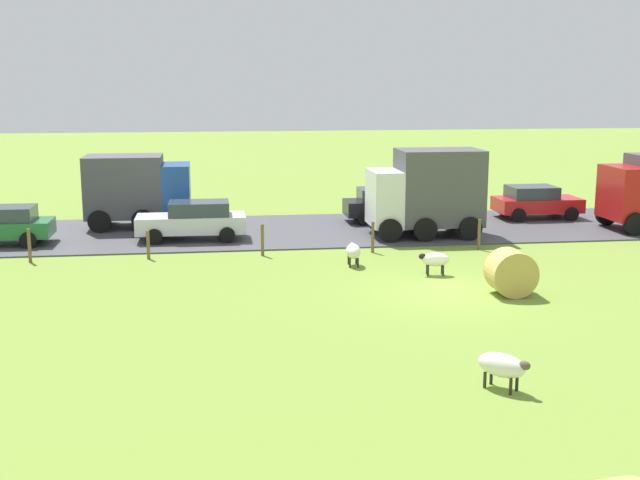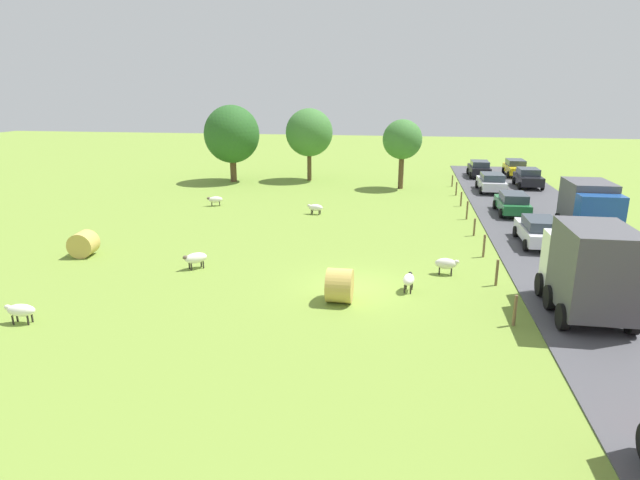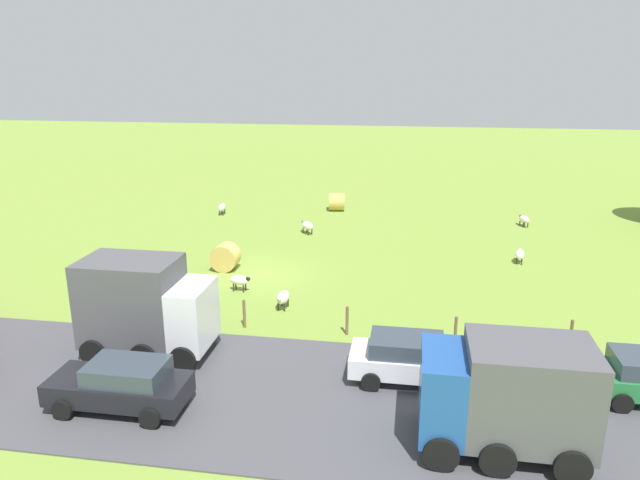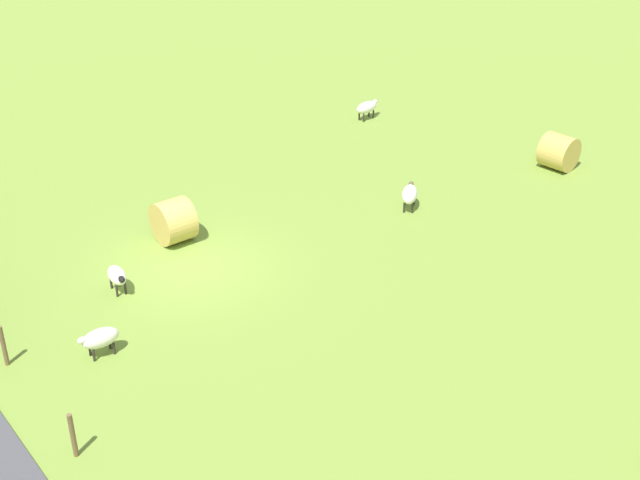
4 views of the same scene
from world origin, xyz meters
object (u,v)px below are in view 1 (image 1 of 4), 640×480
Objects in this scene: sheep_4 at (353,251)px; truck_2 at (137,189)px; truck_1 at (428,191)px; car_3 at (193,220)px; sheep_1 at (502,365)px; hay_bale_0 at (511,273)px; car_6 at (536,201)px; car_2 at (389,204)px; sheep_3 at (435,260)px.

truck_2 is at bearing 43.32° from sheep_4.
car_3 is (0.45, 9.72, -1.07)m from truck_1.
car_3 reaches higher than sheep_1.
sheep_1 is 0.82× the size of hay_bale_0.
sheep_1 is 0.30× the size of car_6.
car_6 is at bearing -25.14° from hay_bale_0.
hay_bale_0 is 0.31× the size of truck_1.
car_3 reaches higher than car_6.
truck_1 is at bearing -107.13° from truck_2.
truck_1 is 1.02× the size of truck_2.
car_6 is (-0.15, -18.47, -0.92)m from truck_2.
sheep_1 is 12.08m from sheep_4.
car_2 is (3.58, 0.82, -1.08)m from truck_1.
hay_bale_0 is at bearing -137.91° from sheep_4.
truck_2 reaches higher than car_2.
truck_2 is (8.70, 8.20, 1.24)m from sheep_4.
car_2 is at bearing -20.55° from sheep_4.
sheep_1 is 0.27× the size of car_2.
sheep_4 is 12.02m from truck_2.
car_3 reaches higher than sheep_3.
car_3 is at bearing 109.34° from car_2.
sheep_4 is at bearing 159.45° from car_2.
car_6 is at bearing -37.06° from sheep_3.
car_3 is (-3.31, -2.49, -0.89)m from truck_2.
car_2 is at bearing 12.85° from truck_1.
truck_1 is 3.82m from car_2.
car_3 is (9.95, 9.83, 0.17)m from hay_bale_0.
car_3 is 1.13× the size of car_6.
truck_1 reaches higher than truck_2.
sheep_3 is at bearing -124.99° from sheep_4.
hay_bale_0 is at bearing -175.94° from car_2.
sheep_4 is 0.26× the size of car_3.
sheep_3 is 0.23× the size of truck_1.
car_2 reaches higher than sheep_4.
car_2 is at bearing 90.27° from car_6.
truck_2 is 11.43m from car_2.
car_3 reaches higher than hay_bale_0.
truck_1 is 7.31m from car_6.
sheep_1 reaches higher than sheep_4.
car_6 reaches higher than sheep_3.
sheep_3 is at bearing 176.12° from car_2.
sheep_4 is 0.25× the size of truck_2.
sheep_3 is 15.01m from truck_2.
car_6 is at bearing -89.73° from car_2.
truck_1 is at bearing -167.15° from car_2.
car_3 is at bearing 21.40° from sheep_1.
sheep_1 is 17.26m from truck_1.
sheep_4 is at bearing 55.01° from sheep_3.
truck_2 is at bearing 36.99° from car_3.
hay_bale_0 is (-4.56, -4.12, 0.17)m from sheep_4.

